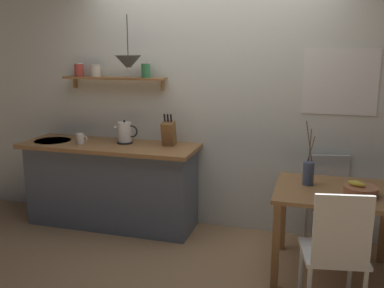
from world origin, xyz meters
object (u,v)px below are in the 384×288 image
electric_kettle (125,133)px  coffee_mug_by_sink (81,139)px  dining_table (335,203)px  pendant_lamp (128,63)px  knife_block (169,133)px  dining_chair_near (336,249)px  dining_chair_far (330,197)px  twig_vase (308,172)px  fruit_bowl (360,190)px

electric_kettle → coffee_mug_by_sink: 0.45m
dining_table → pendant_lamp: 2.26m
knife_block → pendant_lamp: (-0.35, -0.14, 0.69)m
knife_block → electric_kettle: bearing=-177.2°
dining_table → electric_kettle: size_ratio=3.83×
dining_chair_near → pendant_lamp: pendant_lamp is taller
knife_block → dining_chair_far: bearing=0.6°
dining_table → twig_vase: twig_vase is taller
twig_vase → electric_kettle: (-1.84, 0.41, 0.15)m
twig_vase → coffee_mug_by_sink: twig_vase is taller
dining_chair_far → dining_table: bearing=-87.7°
dining_table → pendant_lamp: bearing=169.2°
dining_table → twig_vase: (-0.23, 0.08, 0.22)m
knife_block → coffee_mug_by_sink: bearing=-168.3°
electric_kettle → pendant_lamp: pendant_lamp is taller
pendant_lamp → dining_chair_far: bearing=4.6°
dining_chair_near → twig_vase: (-0.22, 0.71, 0.32)m
electric_kettle → pendant_lamp: 0.73m
pendant_lamp → fruit_bowl: bearing=-11.7°
electric_kettle → coffee_mug_by_sink: electric_kettle is taller
dining_chair_far → twig_vase: bearing=-114.5°
dining_chair_near → twig_vase: bearing=107.0°
dining_chair_near → knife_block: 2.01m
fruit_bowl → twig_vase: size_ratio=0.48×
dining_table → dining_chair_far: 0.54m
fruit_bowl → pendant_lamp: pendant_lamp is taller
dining_chair_far → pendant_lamp: (-1.92, -0.16, 1.22)m
dining_chair_near → dining_chair_far: (-0.01, 1.16, -0.04)m
pendant_lamp → dining_table: bearing=-10.8°
electric_kettle → coffee_mug_by_sink: size_ratio=2.08×
fruit_bowl → knife_block: (-1.76, 0.58, 0.23)m
electric_kettle → pendant_lamp: size_ratio=0.49×
dining_chair_far → electric_kettle: bearing=-178.9°
fruit_bowl → coffee_mug_by_sink: (-2.65, 0.40, 0.16)m
dining_table → electric_kettle: (-2.06, 0.49, 0.37)m
dining_chair_near → knife_block: knife_block is taller
electric_kettle → dining_chair_far: bearing=1.1°
dining_table → knife_block: knife_block is taller
dining_table → knife_block: (-1.59, 0.51, 0.39)m
dining_table → electric_kettle: electric_kettle is taller
dining_chair_near → knife_block: (-1.59, 1.14, 0.49)m
electric_kettle → knife_block: (0.47, 0.02, 0.02)m
electric_kettle → fruit_bowl: bearing=-14.0°
dining_table → fruit_bowl: size_ratio=3.73×
dining_chair_far → electric_kettle: 2.10m
dining_chair_near → coffee_mug_by_sink: (-2.47, 0.96, 0.41)m
dining_table → coffee_mug_by_sink: size_ratio=7.96×
twig_vase → dining_chair_near: bearing=-73.0°
dining_table → knife_block: bearing=162.3°
dining_chair_near → coffee_mug_by_sink: bearing=158.9°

